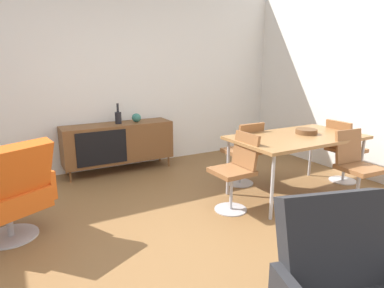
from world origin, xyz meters
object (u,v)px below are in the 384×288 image
(dining_table, at_px, (297,139))
(vase_cobalt, at_px, (136,118))
(vase_sculptural_dark, at_px, (118,117))
(dining_chair_back_left, at_px, (244,151))
(lounge_chair_red, at_px, (9,192))
(dining_chair_far_end, at_px, (343,149))
(dining_chair_front_right, at_px, (355,165))
(dining_chair_near_window, at_px, (236,169))
(wooden_bowl_on_table, at_px, (306,131))
(sideboard, at_px, (118,142))

(dining_table, bearing_deg, vase_cobalt, 123.75)
(vase_cobalt, bearing_deg, vase_sculptural_dark, 180.00)
(dining_chair_back_left, xyz_separation_m, lounge_chair_red, (-2.72, -0.09, -0.00))
(dining_chair_far_end, bearing_deg, dining_chair_back_left, 155.75)
(vase_sculptural_dark, bearing_deg, dining_table, -50.98)
(dining_chair_back_left, bearing_deg, dining_chair_front_right, -57.81)
(vase_cobalt, distance_m, dining_chair_near_window, 2.02)
(dining_table, bearing_deg, lounge_chair_red, 171.36)
(wooden_bowl_on_table, xyz_separation_m, dining_chair_far_end, (0.70, -0.03, -0.30))
(dining_chair_back_left, height_order, dining_chair_front_right, same)
(wooden_bowl_on_table, relative_size, dining_chair_back_left, 0.30)
(dining_chair_front_right, bearing_deg, vase_cobalt, 123.45)
(vase_sculptural_dark, bearing_deg, dining_chair_near_window, -70.42)
(dining_chair_back_left, bearing_deg, vase_sculptural_dark, 131.50)
(dining_chair_back_left, bearing_deg, dining_chair_far_end, -24.25)
(dining_chair_back_left, xyz_separation_m, dining_chair_far_end, (1.24, -0.56, 0.00))
(vase_cobalt, relative_size, vase_sculptural_dark, 0.46)
(vase_cobalt, height_order, dining_table, vase_cobalt)
(sideboard, height_order, vase_cobalt, vase_cobalt)
(dining_chair_front_right, xyz_separation_m, dining_chair_far_end, (0.53, 0.56, 0.00))
(sideboard, xyz_separation_m, dining_chair_far_end, (2.49, -1.95, 0.03))
(vase_sculptural_dark, xyz_separation_m, dining_chair_near_window, (0.69, -1.95, -0.35))
(dining_table, height_order, dining_chair_back_left, dining_chair_back_left)
(vase_cobalt, relative_size, dining_table, 0.09)
(vase_sculptural_dark, xyz_separation_m, dining_chair_front_right, (1.94, -2.51, -0.35))
(vase_cobalt, distance_m, dining_chair_front_right, 3.03)
(vase_cobalt, xyz_separation_m, lounge_chair_red, (-1.77, -1.49, -0.32))
(dining_chair_back_left, bearing_deg, dining_table, -57.98)
(dining_table, height_order, dining_chair_near_window, dining_chair_near_window)
(dining_table, distance_m, dining_chair_far_end, 0.92)
(dining_table, relative_size, lounge_chair_red, 1.69)
(sideboard, height_order, dining_chair_far_end, dining_chair_far_end)
(dining_chair_far_end, bearing_deg, wooden_bowl_on_table, 177.58)
(dining_chair_front_right, bearing_deg, dining_table, 122.36)
(vase_sculptural_dark, relative_size, dining_table, 0.19)
(wooden_bowl_on_table, bearing_deg, dining_table, -170.64)
(dining_table, height_order, lounge_chair_red, lounge_chair_red)
(vase_sculptural_dark, distance_m, dining_chair_near_window, 2.10)
(dining_chair_near_window, distance_m, dining_chair_far_end, 1.78)
(vase_sculptural_dark, height_order, dining_chair_front_right, vase_sculptural_dark)
(dining_chair_near_window, bearing_deg, dining_chair_far_end, 0.01)
(dining_chair_front_right, bearing_deg, dining_chair_far_end, 46.33)
(dining_table, distance_m, dining_chair_front_right, 0.70)
(dining_chair_far_end, height_order, lounge_chair_red, lounge_chair_red)
(dining_chair_front_right, distance_m, dining_chair_far_end, 0.77)
(dining_chair_back_left, relative_size, dining_chair_far_end, 1.00)
(dining_chair_near_window, xyz_separation_m, dining_chair_far_end, (1.78, 0.00, 0.00))
(vase_cobalt, bearing_deg, dining_table, -56.25)
(sideboard, height_order, lounge_chair_red, lounge_chair_red)
(dining_chair_far_end, bearing_deg, dining_table, -179.93)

